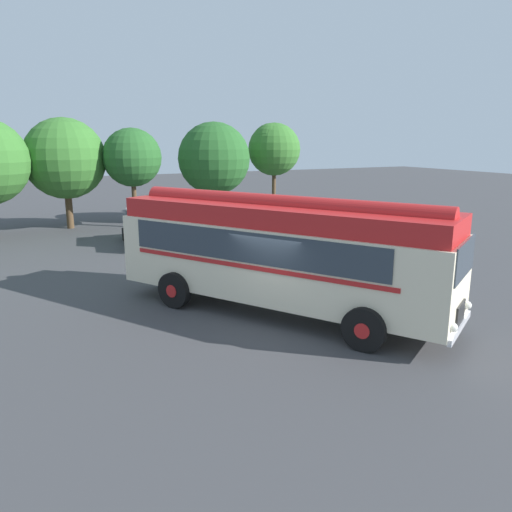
% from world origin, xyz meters
% --- Properties ---
extents(ground_plane, '(120.00, 120.00, 0.00)m').
position_xyz_m(ground_plane, '(0.00, 0.00, 0.00)').
color(ground_plane, '#3D3D3F').
extents(vintage_bus, '(7.32, 9.89, 3.49)m').
position_xyz_m(vintage_bus, '(0.31, 0.58, 1.89)').
color(vintage_bus, beige).
rests_on(vintage_bus, ground).
extents(car_near_left, '(2.36, 4.38, 1.66)m').
position_xyz_m(car_near_left, '(-0.73, 12.14, 0.85)').
color(car_near_left, '#B7BABF').
rests_on(car_near_left, ground).
extents(car_mid_left, '(2.15, 4.29, 1.66)m').
position_xyz_m(car_mid_left, '(1.81, 11.39, 0.85)').
color(car_mid_left, '#B7BABF').
rests_on(car_mid_left, ground).
extents(tree_centre, '(4.50, 4.50, 6.19)m').
position_xyz_m(tree_centre, '(-3.36, 18.46, 3.90)').
color(tree_centre, '#4C3823').
rests_on(tree_centre, ground).
extents(tree_right_of_centre, '(3.29, 3.29, 5.64)m').
position_xyz_m(tree_right_of_centre, '(0.12, 17.20, 3.92)').
color(tree_right_of_centre, '#4C3823').
rests_on(tree_right_of_centre, ground).
extents(tree_far_right, '(4.36, 4.36, 6.03)m').
position_xyz_m(tree_far_right, '(4.96, 16.99, 3.81)').
color(tree_far_right, '#4C3823').
rests_on(tree_far_right, ground).
extents(tree_extra_right, '(3.40, 3.40, 6.04)m').
position_xyz_m(tree_extra_right, '(9.29, 17.52, 4.45)').
color(tree_extra_right, '#4C3823').
rests_on(tree_extra_right, ground).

